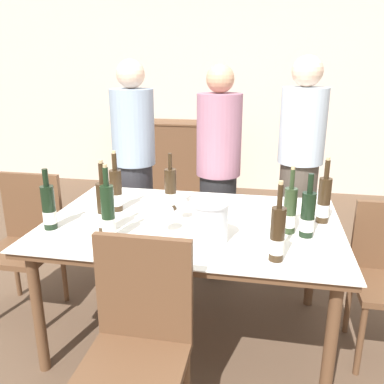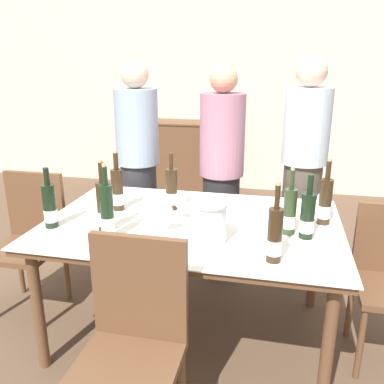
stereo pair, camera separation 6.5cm
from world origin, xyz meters
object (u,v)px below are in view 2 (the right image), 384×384
(wine_bottle_0, at_px, (275,236))
(wine_bottle_5, at_px, (325,202))
(wine_bottle_7, at_px, (290,212))
(wine_bottle_8, at_px, (307,217))
(ice_bucket, at_px, (209,221))
(wine_glass_1, at_px, (323,199))
(wine_bottle_3, at_px, (107,214))
(person_host, at_px, (138,168))
(person_guest_right, at_px, (303,173))
(wine_glass_2, at_px, (182,204))
(person_guest_left, at_px, (221,175))
(chair_near_front, at_px, (133,336))
(wine_bottle_2, at_px, (50,207))
(wine_bottle_4, at_px, (117,190))
(wine_glass_0, at_px, (165,213))
(wine_bottle_6, at_px, (104,208))
(dining_table, at_px, (192,232))
(wine_bottle_1, at_px, (172,190))
(sideboard_cabinet, at_px, (177,156))
(chair_left_end, at_px, (30,233))

(wine_bottle_0, relative_size, wine_bottle_5, 1.01)
(wine_bottle_7, bearing_deg, wine_bottle_0, -101.38)
(wine_bottle_5, distance_m, wine_bottle_8, 0.25)
(ice_bucket, relative_size, wine_glass_1, 1.44)
(wine_bottle_3, relative_size, person_host, 0.25)
(wine_bottle_0, height_order, wine_glass_1, wine_bottle_0)
(person_guest_right, bearing_deg, wine_glass_2, -129.23)
(person_guest_right, bearing_deg, wine_bottle_8, -90.91)
(wine_bottle_0, distance_m, person_guest_left, 1.28)
(ice_bucket, distance_m, chair_near_front, 0.67)
(chair_near_front, bearing_deg, wine_bottle_3, 122.43)
(wine_bottle_2, bearing_deg, wine_bottle_0, -6.98)
(wine_bottle_4, xyz_separation_m, wine_glass_2, (0.42, -0.07, -0.03))
(wine_glass_1, height_order, wine_glass_2, wine_glass_1)
(wine_bottle_0, xyz_separation_m, person_guest_right, (0.17, 1.29, -0.03))
(wine_bottle_0, relative_size, wine_bottle_7, 1.04)
(person_guest_right, bearing_deg, wine_glass_0, -124.94)
(wine_bottle_0, xyz_separation_m, wine_bottle_5, (0.26, 0.53, 0.00))
(ice_bucket, bearing_deg, chair_near_front, -111.78)
(wine_bottle_6, xyz_separation_m, wine_glass_1, (1.17, 0.51, -0.03))
(wine_bottle_5, bearing_deg, wine_bottle_8, -115.24)
(wine_glass_0, height_order, person_guest_left, person_guest_left)
(dining_table, height_order, wine_bottle_3, wine_bottle_3)
(wine_bottle_7, distance_m, wine_bottle_8, 0.10)
(wine_bottle_2, bearing_deg, wine_bottle_1, 36.03)
(wine_glass_2, relative_size, person_guest_left, 0.08)
(chair_near_front, xyz_separation_m, person_host, (-0.54, 1.61, 0.28))
(wine_bottle_1, relative_size, person_guest_right, 0.21)
(dining_table, relative_size, wine_bottle_4, 4.47)
(wine_glass_2, distance_m, person_host, 0.97)
(wine_bottle_4, distance_m, wine_glass_0, 0.47)
(wine_bottle_4, xyz_separation_m, chair_near_front, (0.41, -0.88, -0.33))
(wine_bottle_2, bearing_deg, ice_bucket, -0.05)
(wine_bottle_3, bearing_deg, dining_table, 41.93)
(wine_bottle_3, distance_m, wine_bottle_7, 0.95)
(wine_bottle_5, xyz_separation_m, person_guest_right, (-0.09, 0.76, -0.03))
(person_guest_left, bearing_deg, wine_glass_2, -98.29)
(wine_bottle_8, xyz_separation_m, wine_glass_0, (-0.73, -0.09, -0.00))
(sideboard_cabinet, relative_size, wine_glass_2, 9.01)
(wine_glass_1, distance_m, person_guest_right, 0.63)
(wine_bottle_3, relative_size, wine_bottle_5, 1.06)
(wine_glass_0, relative_size, chair_left_end, 0.17)
(wine_glass_2, height_order, person_guest_left, person_guest_left)
(wine_bottle_2, distance_m, wine_bottle_6, 0.32)
(wine_bottle_0, height_order, wine_bottle_8, wine_bottle_0)
(wine_bottle_7, distance_m, chair_left_end, 1.71)
(wine_bottle_1, xyz_separation_m, wine_glass_0, (0.06, -0.36, -0.01))
(wine_bottle_5, bearing_deg, person_guest_right, 96.74)
(wine_bottle_0, height_order, wine_bottle_5, wine_bottle_0)
(wine_glass_1, relative_size, person_guest_right, 0.09)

